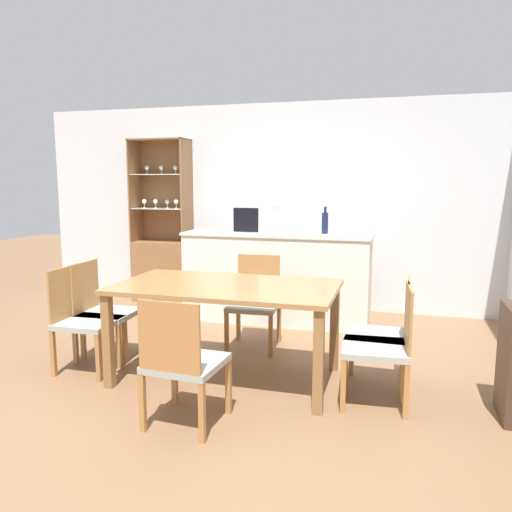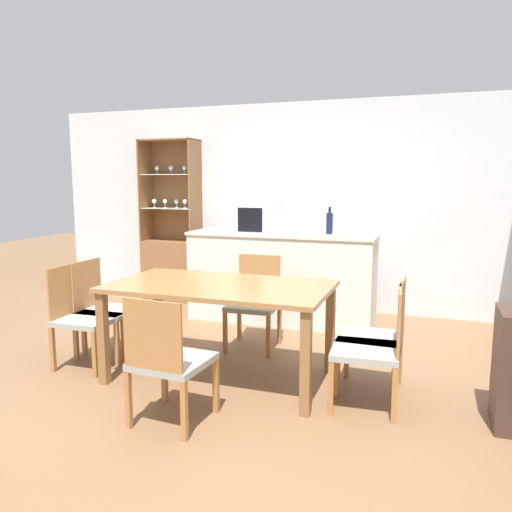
# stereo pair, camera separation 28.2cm
# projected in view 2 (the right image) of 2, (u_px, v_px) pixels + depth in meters

# --- Properties ---
(ground_plane) EXTENTS (18.00, 18.00, 0.00)m
(ground_plane) POSITION_uv_depth(u_px,v_px,m) (211.00, 382.00, 4.00)
(ground_plane) COLOR brown
(wall_back) EXTENTS (6.80, 0.06, 2.55)m
(wall_back) POSITION_uv_depth(u_px,v_px,m) (297.00, 207.00, 6.26)
(wall_back) COLOR silver
(wall_back) RESTS_ON ground_plane
(kitchen_counter) EXTENTS (2.12, 0.64, 1.02)m
(kitchen_counter) POSITION_uv_depth(u_px,v_px,m) (281.00, 277.00, 5.68)
(kitchen_counter) COLOR silver
(kitchen_counter) RESTS_ON ground_plane
(display_cabinet) EXTENTS (0.76, 0.37, 2.13)m
(display_cabinet) POSITION_uv_depth(u_px,v_px,m) (172.00, 256.00, 6.73)
(display_cabinet) COLOR brown
(display_cabinet) RESTS_ON ground_plane
(dining_table) EXTENTS (1.75, 0.97, 0.78)m
(dining_table) POSITION_uv_depth(u_px,v_px,m) (220.00, 295.00, 3.99)
(dining_table) COLOR olive
(dining_table) RESTS_ON ground_plane
(dining_chair_side_left_far) EXTENTS (0.48, 0.48, 0.88)m
(dining_chair_side_left_far) POSITION_uv_depth(u_px,v_px,m) (104.00, 309.00, 4.57)
(dining_chair_side_left_far) COLOR #999E93
(dining_chair_side_left_far) RESTS_ON ground_plane
(dining_chair_side_right_far) EXTENTS (0.47, 0.47, 0.88)m
(dining_chair_side_right_far) POSITION_uv_depth(u_px,v_px,m) (377.00, 336.00, 3.76)
(dining_chair_side_right_far) COLOR #999E93
(dining_chair_side_right_far) RESTS_ON ground_plane
(dining_chair_head_near) EXTENTS (0.49, 0.49, 0.88)m
(dining_chair_head_near) POSITION_uv_depth(u_px,v_px,m) (169.00, 360.00, 3.25)
(dining_chair_head_near) COLOR #999E93
(dining_chair_head_near) RESTS_ON ground_plane
(dining_chair_head_far) EXTENTS (0.48, 0.48, 0.88)m
(dining_chair_head_far) POSITION_uv_depth(u_px,v_px,m) (255.00, 302.00, 4.81)
(dining_chair_head_far) COLOR #999E93
(dining_chair_head_far) RESTS_ON ground_plane
(dining_chair_side_left_near) EXTENTS (0.47, 0.47, 0.88)m
(dining_chair_side_left_near) POSITION_uv_depth(u_px,v_px,m) (83.00, 317.00, 4.30)
(dining_chair_side_left_near) COLOR #999E93
(dining_chair_side_left_near) RESTS_ON ground_plane
(dining_chair_side_right_near) EXTENTS (0.49, 0.49, 0.88)m
(dining_chair_side_right_near) POSITION_uv_depth(u_px,v_px,m) (372.00, 348.00, 3.49)
(dining_chair_side_right_near) COLOR #999E93
(dining_chair_side_right_near) RESTS_ON ground_plane
(microwave) EXTENTS (0.45, 0.40, 0.31)m
(microwave) POSITION_uv_depth(u_px,v_px,m) (261.00, 219.00, 5.67)
(microwave) COLOR silver
(microwave) RESTS_ON kitchen_counter
(wine_bottle) EXTENTS (0.07, 0.07, 0.30)m
(wine_bottle) POSITION_uv_depth(u_px,v_px,m) (329.00, 223.00, 5.46)
(wine_bottle) COLOR #141E38
(wine_bottle) RESTS_ON kitchen_counter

